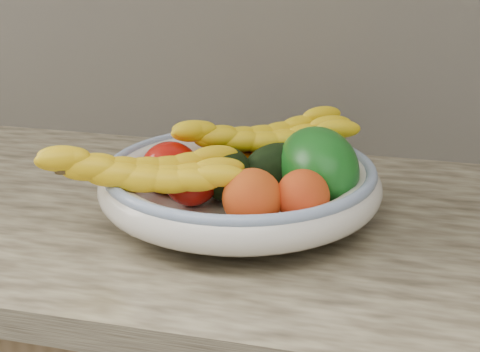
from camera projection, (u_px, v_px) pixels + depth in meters
name	position (u px, v px, depth m)	size (l,w,h in m)	color
fruit_bowl	(240.00, 184.00, 1.02)	(0.39, 0.39, 0.08)	silver
clementine_back_left	(240.00, 154.00, 1.12)	(0.05, 0.05, 0.04)	#FF5505
clementine_back_right	(274.00, 160.00, 1.10)	(0.05, 0.05, 0.04)	#FF6105
clementine_back_mid	(239.00, 165.00, 1.07)	(0.06, 0.06, 0.05)	#E66404
tomato_left	(170.00, 168.00, 1.04)	(0.08, 0.08, 0.07)	#AE0E07
tomato_near_left	(191.00, 182.00, 0.99)	(0.07, 0.07, 0.07)	#A60E08
avocado_center	(226.00, 174.00, 1.01)	(0.07, 0.10, 0.07)	black
avocado_right	(278.00, 169.00, 1.03)	(0.07, 0.11, 0.07)	black
green_mango	(318.00, 168.00, 1.00)	(0.10, 0.15, 0.11)	#0F5313
peach_front	(252.00, 198.00, 0.92)	(0.08, 0.08, 0.08)	orange
peach_right	(303.00, 196.00, 0.92)	(0.07, 0.07, 0.07)	orange
banana_bunch_back	(263.00, 142.00, 1.07)	(0.28, 0.11, 0.08)	yellow
banana_bunch_front	(142.00, 177.00, 0.94)	(0.28, 0.11, 0.08)	yellow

